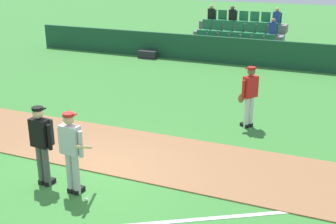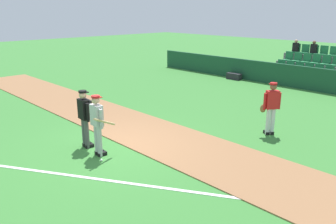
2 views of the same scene
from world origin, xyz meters
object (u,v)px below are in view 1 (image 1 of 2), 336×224
at_px(umpire_home_plate, 42,141).
at_px(runner_red_jersey, 249,95).
at_px(equipment_bag, 148,55).
at_px(baseball, 86,200).
at_px(batter_grey_jersey, 72,150).

distance_m(umpire_home_plate, runner_red_jersey, 5.93).
bearing_deg(equipment_bag, baseball, -70.21).
bearing_deg(runner_red_jersey, equipment_bag, 132.73).
xyz_separation_m(umpire_home_plate, runner_red_jersey, (3.24, 4.97, -0.04)).
bearing_deg(runner_red_jersey, umpire_home_plate, -123.07).
xyz_separation_m(runner_red_jersey, equipment_bag, (-6.45, 6.98, -0.78)).
bearing_deg(runner_red_jersey, baseball, -111.38).
distance_m(runner_red_jersey, equipment_bag, 9.53).
distance_m(batter_grey_jersey, runner_red_jersey, 5.61).
bearing_deg(equipment_bag, batter_grey_jersey, -71.62).
bearing_deg(umpire_home_plate, runner_red_jersey, 56.93).
distance_m(umpire_home_plate, equipment_bag, 12.40).
distance_m(baseball, equipment_bag, 12.98).
bearing_deg(umpire_home_plate, equipment_bag, 105.03).
distance_m(batter_grey_jersey, umpire_home_plate, 0.79).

